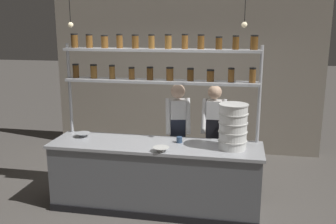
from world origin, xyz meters
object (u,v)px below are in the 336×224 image
object	(u,v)px
chef_center	(214,131)
prep_bowl_center_front	(83,135)
chef_left	(178,131)
serving_cup_front	(179,140)
spice_shelf_unit	(159,68)
container_stack	(233,126)
prep_bowl_near_left	(161,149)

from	to	relation	value
chef_center	prep_bowl_center_front	bearing A→B (deg)	-159.19
chef_left	serving_cup_front	world-z (taller)	chef_left
spice_shelf_unit	chef_left	bearing A→B (deg)	51.83
chef_left	prep_bowl_center_front	size ratio (longest dim) A/B	7.66
spice_shelf_unit	chef_left	world-z (taller)	spice_shelf_unit
chef_center	container_stack	distance (m)	0.88
prep_bowl_center_front	container_stack	bearing A→B (deg)	-3.25
chef_center	prep_bowl_near_left	bearing A→B (deg)	-117.75
chef_left	prep_bowl_near_left	world-z (taller)	chef_left
container_stack	serving_cup_front	world-z (taller)	container_stack
chef_center	prep_bowl_near_left	distance (m)	1.21
chef_left	container_stack	xyz separation A→B (m)	(0.81, -0.61, 0.27)
prep_bowl_near_left	prep_bowl_center_front	world-z (taller)	prep_bowl_center_front
serving_cup_front	spice_shelf_unit	bearing A→B (deg)	145.11
prep_bowl_near_left	prep_bowl_center_front	bearing A→B (deg)	161.51
chef_left	prep_bowl_center_front	xyz separation A→B (m)	(-1.28, -0.49, 0.01)
chef_center	serving_cup_front	xyz separation A→B (m)	(-0.41, -0.66, 0.04)
chef_center	container_stack	bearing A→B (deg)	-68.73
chef_center	prep_bowl_center_front	distance (m)	1.91
spice_shelf_unit	prep_bowl_near_left	distance (m)	1.15
chef_left	chef_center	world-z (taller)	chef_left
spice_shelf_unit	serving_cup_front	size ratio (longest dim) A/B	33.56
prep_bowl_near_left	serving_cup_front	distance (m)	0.44
chef_center	serving_cup_front	distance (m)	0.78
chef_center	serving_cup_front	world-z (taller)	chef_center
prep_bowl_near_left	prep_bowl_center_front	distance (m)	1.28
chef_center	prep_bowl_near_left	xyz separation A→B (m)	(-0.58, -1.06, 0.03)
chef_left	container_stack	bearing A→B (deg)	-50.40
spice_shelf_unit	chef_center	world-z (taller)	spice_shelf_unit
spice_shelf_unit	chef_left	distance (m)	1.02
chef_left	container_stack	world-z (taller)	chef_left
spice_shelf_unit	prep_bowl_center_front	bearing A→B (deg)	-168.48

